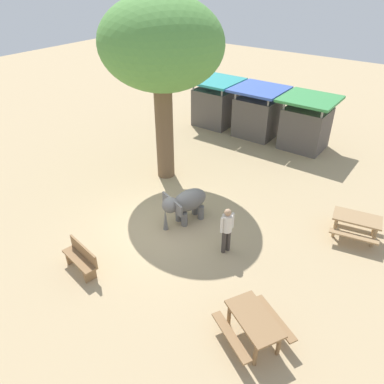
{
  "coord_description": "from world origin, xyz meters",
  "views": [
    {
      "loc": [
        6.89,
        -7.6,
        7.9
      ],
      "look_at": [
        0.27,
        1.5,
        0.8
      ],
      "focal_mm": 34.44,
      "sensor_mm": 36.0,
      "label": 1
    }
  ],
  "objects_px": {
    "person_handler": "(227,227)",
    "market_stall_blue": "(257,114)",
    "shade_tree_main": "(161,47)",
    "market_stall_teal": "(215,105)",
    "picnic_table_far": "(254,323)",
    "market_stall_green": "(305,126)",
    "picnic_table_near": "(356,222)",
    "wooden_bench": "(81,258)",
    "elephant": "(185,203)"
  },
  "relations": [
    {
      "from": "person_handler",
      "to": "market_stall_blue",
      "type": "distance_m",
      "value": 9.55
    },
    {
      "from": "shade_tree_main",
      "to": "market_stall_teal",
      "type": "bearing_deg",
      "value": 103.7
    },
    {
      "from": "picnic_table_far",
      "to": "market_stall_green",
      "type": "xyz_separation_m",
      "value": [
        -3.21,
        11.23,
        0.55
      ]
    },
    {
      "from": "person_handler",
      "to": "picnic_table_near",
      "type": "relative_size",
      "value": 0.92
    },
    {
      "from": "wooden_bench",
      "to": "picnic_table_far",
      "type": "xyz_separation_m",
      "value": [
        5.24,
        0.85,
        0.12
      ]
    },
    {
      "from": "market_stall_blue",
      "to": "market_stall_green",
      "type": "distance_m",
      "value": 2.6
    },
    {
      "from": "market_stall_teal",
      "to": "market_stall_green",
      "type": "bearing_deg",
      "value": 0.0
    },
    {
      "from": "wooden_bench",
      "to": "picnic_table_far",
      "type": "height_order",
      "value": "wooden_bench"
    },
    {
      "from": "person_handler",
      "to": "market_stall_green",
      "type": "distance_m",
      "value": 8.9
    },
    {
      "from": "shade_tree_main",
      "to": "picnic_table_near",
      "type": "distance_m",
      "value": 9.09
    },
    {
      "from": "person_handler",
      "to": "market_stall_blue",
      "type": "height_order",
      "value": "market_stall_blue"
    },
    {
      "from": "person_handler",
      "to": "market_stall_teal",
      "type": "bearing_deg",
      "value": -35.14
    },
    {
      "from": "shade_tree_main",
      "to": "picnic_table_far",
      "type": "height_order",
      "value": "shade_tree_main"
    },
    {
      "from": "elephant",
      "to": "market_stall_green",
      "type": "xyz_separation_m",
      "value": [
        1.01,
        8.32,
        0.36
      ]
    },
    {
      "from": "picnic_table_near",
      "to": "shade_tree_main",
      "type": "bearing_deg",
      "value": -7.8
    },
    {
      "from": "market_stall_teal",
      "to": "shade_tree_main",
      "type": "bearing_deg",
      "value": -76.3
    },
    {
      "from": "elephant",
      "to": "picnic_table_far",
      "type": "relative_size",
      "value": 0.87
    },
    {
      "from": "person_handler",
      "to": "market_stall_blue",
      "type": "relative_size",
      "value": 0.64
    },
    {
      "from": "wooden_bench",
      "to": "market_stall_teal",
      "type": "xyz_separation_m",
      "value": [
        -3.17,
        12.08,
        0.67
      ]
    },
    {
      "from": "shade_tree_main",
      "to": "market_stall_blue",
      "type": "distance_m",
      "value": 7.47
    },
    {
      "from": "person_handler",
      "to": "market_stall_teal",
      "type": "xyz_separation_m",
      "value": [
        -6.19,
        8.85,
        0.19
      ]
    },
    {
      "from": "market_stall_green",
      "to": "person_handler",
      "type": "bearing_deg",
      "value": -83.64
    },
    {
      "from": "person_handler",
      "to": "picnic_table_near",
      "type": "distance_m",
      "value": 4.43
    },
    {
      "from": "picnic_table_near",
      "to": "market_stall_green",
      "type": "bearing_deg",
      "value": -65.47
    },
    {
      "from": "elephant",
      "to": "picnic_table_near",
      "type": "height_order",
      "value": "elephant"
    },
    {
      "from": "picnic_table_near",
      "to": "market_stall_teal",
      "type": "height_order",
      "value": "market_stall_teal"
    },
    {
      "from": "person_handler",
      "to": "picnic_table_near",
      "type": "bearing_deg",
      "value": -114.28
    },
    {
      "from": "wooden_bench",
      "to": "market_stall_blue",
      "type": "distance_m",
      "value": 12.11
    },
    {
      "from": "picnic_table_far",
      "to": "market_stall_teal",
      "type": "height_order",
      "value": "market_stall_teal"
    },
    {
      "from": "shade_tree_main",
      "to": "wooden_bench",
      "type": "xyz_separation_m",
      "value": [
        1.68,
        -5.96,
        -4.81
      ]
    },
    {
      "from": "shade_tree_main",
      "to": "market_stall_green",
      "type": "height_order",
      "value": "shade_tree_main"
    },
    {
      "from": "wooden_bench",
      "to": "shade_tree_main",
      "type": "bearing_deg",
      "value": -64.26
    },
    {
      "from": "elephant",
      "to": "picnic_table_near",
      "type": "xyz_separation_m",
      "value": [
        5.07,
        2.64,
        -0.19
      ]
    },
    {
      "from": "picnic_table_near",
      "to": "wooden_bench",
      "type": "bearing_deg",
      "value": 35.39
    },
    {
      "from": "person_handler",
      "to": "shade_tree_main",
      "type": "relative_size",
      "value": 0.23
    },
    {
      "from": "person_handler",
      "to": "picnic_table_near",
      "type": "height_order",
      "value": "person_handler"
    },
    {
      "from": "person_handler",
      "to": "shade_tree_main",
      "type": "distance_m",
      "value": 6.94
    },
    {
      "from": "shade_tree_main",
      "to": "elephant",
      "type": "bearing_deg",
      "value": -39.15
    },
    {
      "from": "elephant",
      "to": "picnic_table_far",
      "type": "distance_m",
      "value": 5.13
    },
    {
      "from": "market_stall_blue",
      "to": "market_stall_green",
      "type": "xyz_separation_m",
      "value": [
        2.6,
        0.0,
        0.0
      ]
    },
    {
      "from": "elephant",
      "to": "market_stall_teal",
      "type": "xyz_separation_m",
      "value": [
        -4.19,
        8.32,
        0.36
      ]
    },
    {
      "from": "picnic_table_far",
      "to": "market_stall_green",
      "type": "distance_m",
      "value": 11.69
    },
    {
      "from": "person_handler",
      "to": "picnic_table_far",
      "type": "height_order",
      "value": "person_handler"
    },
    {
      "from": "wooden_bench",
      "to": "market_stall_green",
      "type": "distance_m",
      "value": 12.27
    },
    {
      "from": "elephant",
      "to": "picnic_table_near",
      "type": "bearing_deg",
      "value": 136.61
    },
    {
      "from": "elephant",
      "to": "shade_tree_main",
      "type": "height_order",
      "value": "shade_tree_main"
    },
    {
      "from": "market_stall_blue",
      "to": "market_stall_teal",
      "type": "bearing_deg",
      "value": 180.0
    },
    {
      "from": "wooden_bench",
      "to": "market_stall_teal",
      "type": "bearing_deg",
      "value": -65.3
    },
    {
      "from": "picnic_table_far",
      "to": "market_stall_teal",
      "type": "distance_m",
      "value": 14.04
    },
    {
      "from": "market_stall_teal",
      "to": "wooden_bench",
      "type": "bearing_deg",
      "value": -75.28
    }
  ]
}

